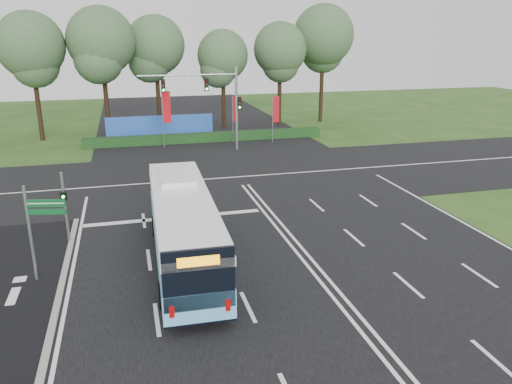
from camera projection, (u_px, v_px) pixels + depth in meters
ground at (290, 245)px, 23.74m from camera, size 120.00×120.00×0.00m
road_main at (290, 245)px, 23.74m from camera, size 20.00×120.00×0.04m
road_cross at (236, 177)px, 34.79m from camera, size 120.00×14.00×0.05m
kerb_strip at (58, 304)px, 18.52m from camera, size 0.25×18.00×0.12m
city_bus at (183, 226)px, 21.52m from camera, size 2.77×11.74×3.35m
pedestrian_signal at (65, 205)px, 23.45m from camera, size 0.33×0.42×3.51m
street_sign at (37, 222)px, 19.59m from camera, size 1.55×0.42×4.05m
banner_flag_left at (166, 111)px, 42.72m from camera, size 0.75×0.08×5.05m
banner_flag_mid at (235, 112)px, 45.46m from camera, size 0.59×0.27×4.24m
banner_flag_right at (275, 112)px, 44.90m from camera, size 0.64×0.12×4.33m
traffic_light_gantry at (215, 96)px, 41.26m from camera, size 8.41×0.28×7.00m
hedge at (206, 137)px, 46.19m from camera, size 22.00×1.20×0.80m
blue_hoarding at (160, 127)px, 47.31m from camera, size 10.00×0.30×2.20m
eucalyptus_row at (164, 44)px, 49.03m from camera, size 41.82×9.44×12.71m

